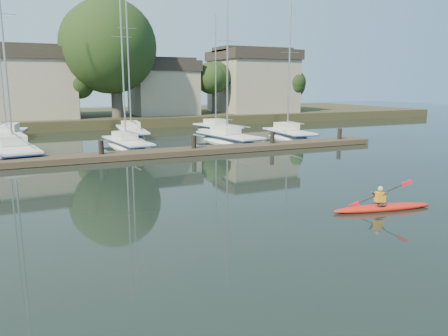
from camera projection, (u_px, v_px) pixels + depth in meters
name	position (u px, v px, depth m)	size (l,w,h in m)	color
ground	(253.00, 217.00, 15.30)	(160.00, 160.00, 0.00)	black
kayak	(382.00, 206.00, 16.04)	(4.04, 1.23, 1.28)	red
dock	(150.00, 154.00, 27.80)	(34.00, 2.00, 1.80)	#443427
sailboat_1	(15.00, 159.00, 28.37)	(3.74, 9.60, 15.30)	white
sailboat_2	(127.00, 150.00, 32.04)	(2.85, 8.32, 13.49)	white
sailboat_3	(229.00, 145.00, 34.85)	(3.43, 8.66, 13.59)	white
sailboat_4	(288.00, 140.00, 37.59)	(2.77, 7.52, 12.53)	white
sailboat_5	(7.00, 143.00, 35.62)	(3.67, 10.29, 16.66)	white
sailboat_6	(132.00, 137.00, 39.48)	(3.05, 10.22, 16.01)	white
sailboat_7	(217.00, 133.00, 42.90)	(3.27, 7.83, 12.26)	white
shore	(105.00, 95.00, 51.42)	(90.00, 25.25, 12.75)	#2C3319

